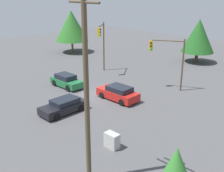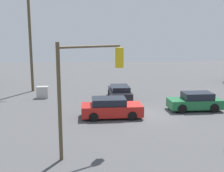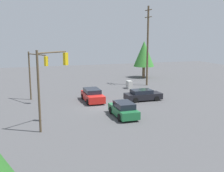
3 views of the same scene
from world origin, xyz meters
TOP-DOWN VIEW (x-y plane):
  - ground_plane at (0.00, 0.00)m, footprint 80.00×80.00m
  - sedan_green at (-4.33, -0.68)m, footprint 4.14×1.85m
  - sedan_dark at (1.16, -5.11)m, footprint 1.95×4.25m
  - sedan_red at (2.52, 0.60)m, footprint 4.40×1.99m
  - traffic_signal_cross at (4.30, 6.60)m, footprint 3.34×2.02m
  - utility_pole_tall at (9.90, -9.69)m, footprint 2.20×0.28m
  - electrical_cabinet at (8.39, -6.25)m, footprint 1.06×0.62m

SIDE VIEW (x-z plane):
  - ground_plane at x=0.00m, z-range 0.00..0.00m
  - electrical_cabinet at x=8.39m, z-range 0.00..1.10m
  - sedan_dark at x=1.16m, z-range -0.02..1.27m
  - sedan_green at x=-4.33m, z-range -0.03..1.41m
  - sedan_red at x=2.52m, z-range -0.02..1.42m
  - traffic_signal_cross at x=4.30m, z-range 1.06..6.72m
  - utility_pole_tall at x=9.90m, z-range 0.31..11.95m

